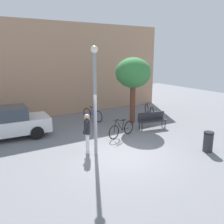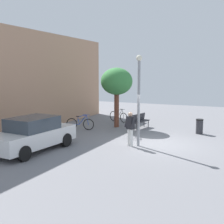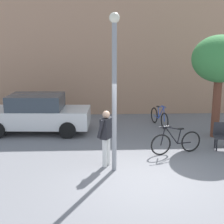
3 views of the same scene
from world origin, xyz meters
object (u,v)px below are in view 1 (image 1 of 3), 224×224
bicycle_silver (149,110)px  parked_car_white (5,123)px  lamppost (95,93)px  person_by_lamppost (87,131)px  bicycle_blue (93,114)px  park_bench (152,119)px  trash_bin (208,142)px  plaza_tree (133,74)px  bicycle_black (121,129)px

bicycle_silver → parked_car_white: size_ratio=0.40×
lamppost → person_by_lamppost: bearing=123.0°
person_by_lamppost → bicycle_blue: 5.02m
park_bench → trash_bin: size_ratio=1.92×
trash_bin → bicycle_blue: bearing=106.1°
plaza_tree → bicycle_blue: 3.55m
park_bench → trash_bin: bearing=-91.2°
bicycle_blue → parked_car_white: bearing=-172.0°
park_bench → bicycle_silver: bicycle_silver is taller
lamppost → parked_car_white: size_ratio=1.01×
bicycle_blue → parked_car_white: 5.19m
trash_bin → park_bench: bearing=88.8°
bicycle_silver → parked_car_white: (-8.91, 0.17, 0.39)m
lamppost → person_by_lamppost: (-0.22, 0.34, -1.59)m
person_by_lamppost → trash_bin: size_ratio=1.93×
plaza_tree → bicycle_blue: size_ratio=2.17×
person_by_lamppost → bicycle_blue: (2.43, 4.35, -0.58)m
park_bench → bicycle_silver: size_ratio=0.97×
lamppost → bicycle_silver: size_ratio=2.55×
park_bench → bicycle_silver: (1.71, 2.27, -0.16)m
plaza_tree → park_bench: bearing=-81.5°
lamppost → plaza_tree: size_ratio=1.13×
plaza_tree → trash_bin: bearing=-88.4°
park_bench → bicycle_silver: 2.85m
person_by_lamppost → park_bench: bearing=14.8°
plaza_tree → bicycle_silver: plaza_tree is taller
parked_car_white → bicycle_black: bearing=-28.5°
person_by_lamppost → bicycle_silver: bearing=29.1°
lamppost → bicycle_silver: bearing=32.4°
person_by_lamppost → parked_car_white: size_ratio=0.39×
park_bench → trash_bin: 3.74m
plaza_tree → bicycle_silver: size_ratio=2.27×
bicycle_blue → plaza_tree: bearing=-41.8°
bicycle_blue → parked_car_white: parked_car_white is taller
plaza_tree → trash_bin: (0.15, -5.26, -2.50)m
bicycle_black → parked_car_white: (-5.01, 2.72, 0.39)m
park_bench → plaza_tree: (-0.23, 1.52, 2.39)m
trash_bin → person_by_lamppost: bearing=150.0°
lamppost → parked_car_white: bearing=126.2°
bicycle_black → plaza_tree: bearing=42.3°
park_bench → parked_car_white: (-7.20, 2.45, 0.23)m
plaza_tree → lamppost: bearing=-143.1°
trash_bin → lamppost: bearing=152.3°
park_bench → bicycle_black: 2.21m
person_by_lamppost → parked_car_white: bearing=126.5°
bicycle_black → parked_car_white: size_ratio=0.41×
park_bench → trash_bin: (-0.08, -3.74, -0.11)m
person_by_lamppost → park_bench: (4.50, 1.19, -0.42)m
lamppost → parked_car_white: (-2.91, 3.98, -1.78)m
bicycle_blue → bicycle_black: 3.44m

